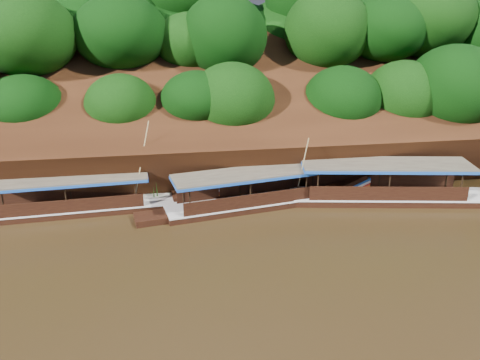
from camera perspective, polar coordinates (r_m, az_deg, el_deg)
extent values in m
plane|color=black|center=(23.85, 4.76, -10.70)|extent=(160.00, 160.00, 0.00)
cube|color=black|center=(37.12, -0.76, 7.03)|extent=(120.00, 16.12, 13.64)
cube|color=black|center=(47.61, -2.43, 5.85)|extent=(120.00, 24.00, 12.00)
ellipsoid|color=#0C400A|center=(35.83, -10.13, 6.18)|extent=(18.00, 8.00, 6.40)
ellipsoid|color=#0C400A|center=(43.07, -2.15, 16.67)|extent=(24.00, 11.00, 8.40)
cube|color=black|center=(32.90, 18.39, -2.43)|extent=(14.10, 4.65, 0.98)
cube|color=silver|center=(32.73, 18.49, -1.68)|extent=(14.11, 4.72, 0.11)
cube|color=brown|center=(31.73, 17.44, 1.90)|extent=(11.19, 4.51, 0.13)
cube|color=#1B50B0|center=(31.77, 17.41, 1.67)|extent=(11.19, 4.51, 0.20)
cube|color=black|center=(30.46, 1.93, -3.21)|extent=(11.89, 4.15, 0.88)
cube|color=silver|center=(30.29, 1.94, -2.48)|extent=(11.90, 4.22, 0.10)
cube|color=black|center=(32.94, 12.72, -0.53)|extent=(3.01, 2.07, 1.65)
cube|color=#1B50B0|center=(33.20, 13.84, 0.10)|extent=(1.71, 1.90, 0.60)
cube|color=red|center=(33.32, 13.79, -0.44)|extent=(1.71, 1.90, 0.60)
cube|color=brown|center=(29.33, 0.65, 0.78)|extent=(9.45, 4.03, 0.12)
cube|color=#1B50B0|center=(29.37, 0.65, 0.57)|extent=(9.45, 4.03, 0.18)
cylinder|color=tan|center=(30.13, 7.59, 1.46)|extent=(0.59, 0.52, 4.08)
cube|color=black|center=(31.33, -18.51, -3.65)|extent=(12.68, 2.86, 0.86)
cube|color=silver|center=(31.16, -18.60, -2.97)|extent=(12.68, 2.92, 0.10)
cube|color=black|center=(30.96, -5.59, -1.54)|extent=(3.05, 1.75, 1.69)
cube|color=#1B50B0|center=(30.94, -4.16, -0.93)|extent=(1.64, 1.73, 0.63)
cube|color=red|center=(31.06, -4.15, -1.49)|extent=(1.64, 1.73, 0.63)
cube|color=brown|center=(30.59, -20.46, 0.16)|extent=(9.98, 3.01, 0.11)
cube|color=#1B50B0|center=(30.63, -20.44, -0.04)|extent=(9.98, 3.01, 0.17)
cylinder|color=tan|center=(29.78, -11.95, 2.12)|extent=(1.31, 0.62, 5.14)
cone|color=#216018|center=(32.49, -20.27, -0.90)|extent=(1.50, 1.50, 2.17)
cone|color=#216018|center=(31.52, -9.75, -1.13)|extent=(1.50, 1.50, 1.54)
cone|color=#216018|center=(32.20, 0.71, 0.06)|extent=(1.50, 1.50, 1.94)
cone|color=#216018|center=(33.01, 11.43, 0.41)|extent=(1.50, 1.50, 2.20)
cone|color=#216018|center=(36.05, 21.68, 0.73)|extent=(1.50, 1.50, 1.79)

